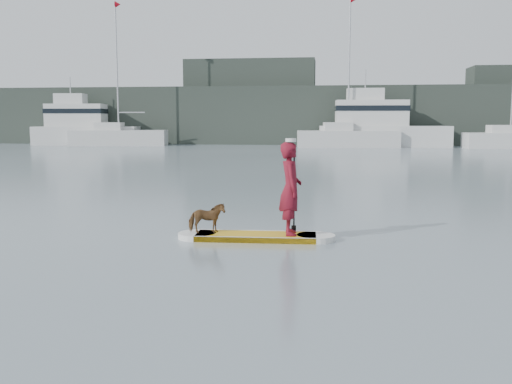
# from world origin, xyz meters

# --- Properties ---
(ground) EXTENTS (140.00, 140.00, 0.00)m
(ground) POSITION_xyz_m (0.00, 0.00, 0.00)
(ground) COLOR slate
(ground) RESTS_ON ground
(paddleboard) EXTENTS (3.30, 0.89, 0.12)m
(paddleboard) POSITION_xyz_m (-2.86, 3.19, 0.06)
(paddleboard) COLOR gold
(paddleboard) RESTS_ON ground
(paddler) EXTENTS (0.56, 0.76, 1.92)m
(paddler) POSITION_xyz_m (-2.15, 3.22, 1.08)
(paddler) COLOR maroon
(paddler) RESTS_ON paddleboard
(white_cap) EXTENTS (0.22, 0.22, 0.07)m
(white_cap) POSITION_xyz_m (-2.15, 3.22, 2.07)
(white_cap) COLOR silver
(white_cap) RESTS_ON paddler
(dog) EXTENTS (0.82, 0.58, 0.63)m
(dog) POSITION_xyz_m (-3.90, 3.16, 0.44)
(dog) COLOR brown
(dog) RESTS_ON paddleboard
(paddle) EXTENTS (0.10, 0.30, 2.00)m
(paddle) POSITION_xyz_m (-2.09, 3.49, 0.80)
(paddle) COLOR black
(paddle) RESTS_ON ground
(sailboat_b) EXTENTS (9.73, 4.15, 14.01)m
(sailboat_b) POSITION_xyz_m (-22.33, 46.56, 0.97)
(sailboat_b) COLOR silver
(sailboat_b) RESTS_ON ground
(sailboat_d) EXTENTS (9.53, 3.78, 13.69)m
(sailboat_d) POSITION_xyz_m (0.25, 45.60, 0.98)
(sailboat_d) COLOR silver
(sailboat_d) RESTS_ON ground
(sailboat_e) EXTENTS (8.09, 3.07, 11.52)m
(sailboat_e) POSITION_xyz_m (14.71, 45.49, 0.83)
(sailboat_e) COLOR silver
(sailboat_e) RESTS_ON ground
(motor_yacht_a) EXTENTS (12.22, 4.19, 7.25)m
(motor_yacht_a) POSITION_xyz_m (3.20, 47.08, 2.04)
(motor_yacht_a) COLOR silver
(motor_yacht_a) RESTS_ON ground
(motor_yacht_b) EXTENTS (10.77, 4.82, 6.87)m
(motor_yacht_b) POSITION_xyz_m (-26.57, 47.72, 1.93)
(motor_yacht_b) COLOR silver
(motor_yacht_b) RESTS_ON ground
(shore_mass) EXTENTS (90.00, 6.00, 6.00)m
(shore_mass) POSITION_xyz_m (0.00, 53.00, 3.00)
(shore_mass) COLOR black
(shore_mass) RESTS_ON ground
(shore_building_west) EXTENTS (14.00, 4.00, 9.00)m
(shore_building_west) POSITION_xyz_m (-10.00, 54.00, 4.50)
(shore_building_west) COLOR black
(shore_building_west) RESTS_ON ground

